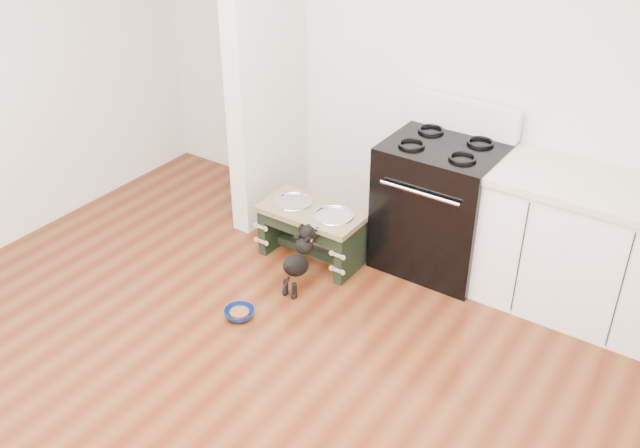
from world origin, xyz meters
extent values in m
plane|color=#4E1F0E|center=(0.00, 0.00, 0.00)|extent=(5.00, 5.00, 0.00)
plane|color=silver|center=(0.00, 2.50, 1.35)|extent=(5.00, 0.00, 5.00)
cube|color=silver|center=(-1.18, 2.10, 1.35)|extent=(0.15, 0.80, 2.70)
cube|color=black|center=(0.25, 2.15, 0.46)|extent=(0.76, 0.65, 0.92)
cube|color=black|center=(0.25, 1.84, 0.40)|extent=(0.58, 0.02, 0.50)
cylinder|color=silver|center=(0.25, 1.80, 0.72)|extent=(0.56, 0.02, 0.02)
cube|color=white|center=(0.25, 2.43, 1.03)|extent=(0.76, 0.08, 0.22)
torus|color=black|center=(0.07, 2.01, 0.93)|extent=(0.18, 0.18, 0.02)
torus|color=black|center=(0.43, 2.01, 0.93)|extent=(0.18, 0.18, 0.02)
torus|color=black|center=(0.07, 2.29, 0.93)|extent=(0.18, 0.18, 0.02)
torus|color=black|center=(0.43, 2.29, 0.93)|extent=(0.18, 0.18, 0.02)
cube|color=white|center=(1.23, 2.18, 0.43)|extent=(1.20, 0.60, 0.86)
cube|color=beige|center=(1.23, 2.18, 0.89)|extent=(1.24, 0.64, 0.05)
cube|color=black|center=(1.23, 1.92, 0.05)|extent=(1.20, 0.06, 0.10)
cube|color=black|center=(-0.83, 1.70, 0.18)|extent=(0.06, 0.36, 0.37)
cube|color=black|center=(-0.18, 1.70, 0.18)|extent=(0.06, 0.36, 0.37)
cube|color=black|center=(-0.50, 1.54, 0.32)|extent=(0.59, 0.03, 0.09)
cube|color=black|center=(-0.50, 1.70, 0.06)|extent=(0.59, 0.06, 0.06)
cube|color=brown|center=(-0.50, 1.70, 0.39)|extent=(0.74, 0.40, 0.04)
cylinder|color=silver|center=(-0.68, 1.70, 0.39)|extent=(0.25, 0.25, 0.05)
cylinder|color=silver|center=(-0.33, 1.70, 0.39)|extent=(0.25, 0.25, 0.05)
torus|color=silver|center=(-0.68, 1.70, 0.41)|extent=(0.29, 0.29, 0.02)
torus|color=silver|center=(-0.33, 1.70, 0.41)|extent=(0.29, 0.29, 0.02)
cylinder|color=black|center=(-0.41, 1.24, 0.06)|extent=(0.03, 0.03, 0.11)
cylinder|color=black|center=(-0.33, 1.24, 0.06)|extent=(0.03, 0.03, 0.11)
sphere|color=black|center=(-0.41, 1.23, 0.01)|extent=(0.04, 0.04, 0.04)
sphere|color=black|center=(-0.33, 1.23, 0.01)|extent=(0.04, 0.04, 0.04)
ellipsoid|color=black|center=(-0.37, 1.31, 0.20)|extent=(0.13, 0.30, 0.27)
sphere|color=black|center=(-0.37, 1.41, 0.31)|extent=(0.12, 0.12, 0.12)
sphere|color=black|center=(-0.37, 1.44, 0.39)|extent=(0.11, 0.11, 0.11)
sphere|color=black|center=(-0.40, 1.52, 0.39)|extent=(0.04, 0.04, 0.04)
sphere|color=black|center=(-0.33, 1.52, 0.39)|extent=(0.04, 0.04, 0.04)
cylinder|color=black|center=(-0.37, 1.19, 0.12)|extent=(0.02, 0.09, 0.10)
torus|color=#D23D4F|center=(-0.37, 1.43, 0.35)|extent=(0.10, 0.07, 0.09)
imported|color=navy|center=(-0.50, 0.87, 0.03)|extent=(0.24, 0.24, 0.06)
cylinder|color=brown|center=(-0.50, 0.87, 0.04)|extent=(0.12, 0.12, 0.03)
camera|label=1|loc=(1.95, -1.84, 2.88)|focal=40.00mm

